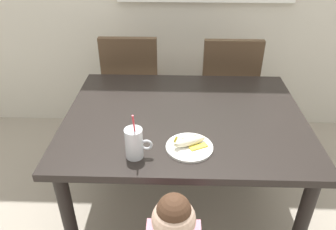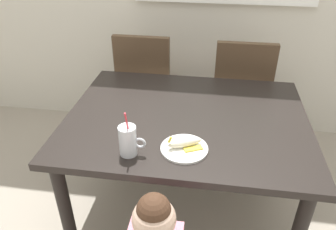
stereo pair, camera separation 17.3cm
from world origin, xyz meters
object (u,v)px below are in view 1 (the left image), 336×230
milk_cup (134,145)px  dining_chair_right (227,87)px  peeled_banana (190,141)px  dining_chair_left (132,84)px  dining_table (184,128)px  snack_plate (189,147)px

milk_cup → dining_chair_right: bearing=62.5°
milk_cup → peeled_banana: (0.26, 0.08, -0.04)m
dining_chair_right → milk_cup: 1.30m
dining_chair_left → peeled_banana: 1.18m
dining_table → dining_chair_left: size_ratio=1.40×
dining_table → milk_cup: (-0.24, -0.38, 0.16)m
dining_table → dining_chair_left: dining_chair_left is taller
dining_chair_right → peeled_banana: 1.12m
dining_table → snack_plate: bearing=-86.6°
dining_chair_left → milk_cup: 1.19m
dining_table → dining_chair_left: (-0.41, 0.77, -0.10)m
snack_plate → peeled_banana: (0.00, 0.01, 0.03)m
dining_chair_left → dining_chair_right: same height
snack_plate → dining_table: bearing=93.4°
dining_chair_right → snack_plate: 1.13m
dining_chair_left → dining_chair_right: (0.75, -0.03, 0.00)m
dining_chair_left → snack_plate: size_ratio=4.17×
snack_plate → peeled_banana: size_ratio=1.31×
milk_cup → snack_plate: milk_cup is taller
dining_chair_left → milk_cup: (0.17, -1.15, 0.26)m
dining_table → dining_chair_right: bearing=64.9°
dining_table → dining_chair_right: 0.83m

